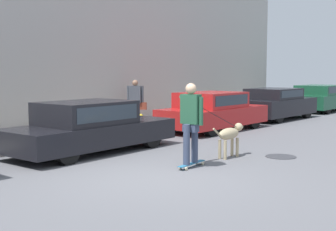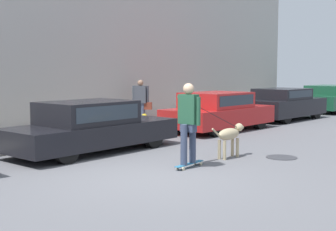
{
  "view_description": "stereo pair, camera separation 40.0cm",
  "coord_description": "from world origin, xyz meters",
  "px_view_note": "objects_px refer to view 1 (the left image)",
  "views": [
    {
      "loc": [
        -6.55,
        -5.68,
        2.0
      ],
      "look_at": [
        1.85,
        1.16,
        0.95
      ],
      "focal_mm": 50.0,
      "sensor_mm": 36.0,
      "label": 1
    },
    {
      "loc": [
        -6.29,
        -5.98,
        2.0
      ],
      "look_at": [
        1.85,
        1.16,
        0.95
      ],
      "focal_mm": 50.0,
      "sensor_mm": 36.0,
      "label": 2
    }
  ],
  "objects_px": {
    "parked_car_2": "(213,112)",
    "parked_car_4": "(320,98)",
    "dog": "(230,135)",
    "pedestrian_with_bag": "(136,101)",
    "fire_hydrant": "(140,125)",
    "parked_car_1": "(90,128)",
    "skateboarder": "(191,119)",
    "parked_car_3": "(275,104)"
  },
  "relations": [
    {
      "from": "skateboarder",
      "to": "pedestrian_with_bag",
      "type": "height_order",
      "value": "skateboarder"
    },
    {
      "from": "parked_car_4",
      "to": "dog",
      "type": "relative_size",
      "value": 3.41
    },
    {
      "from": "parked_car_1",
      "to": "pedestrian_with_bag",
      "type": "xyz_separation_m",
      "value": [
        3.8,
        2.03,
        0.38
      ]
    },
    {
      "from": "parked_car_1",
      "to": "pedestrian_with_bag",
      "type": "relative_size",
      "value": 2.87
    },
    {
      "from": "parked_car_4",
      "to": "pedestrian_with_bag",
      "type": "bearing_deg",
      "value": 169.76
    },
    {
      "from": "parked_car_2",
      "to": "parked_car_3",
      "type": "xyz_separation_m",
      "value": [
        4.55,
        0.0,
        0.0
      ]
    },
    {
      "from": "parked_car_2",
      "to": "pedestrian_with_bag",
      "type": "bearing_deg",
      "value": 129.0
    },
    {
      "from": "dog",
      "to": "skateboarder",
      "type": "distance_m",
      "value": 1.55
    },
    {
      "from": "parked_car_2",
      "to": "fire_hydrant",
      "type": "relative_size",
      "value": 5.9
    },
    {
      "from": "parked_car_2",
      "to": "parked_car_3",
      "type": "height_order",
      "value": "parked_car_2"
    },
    {
      "from": "dog",
      "to": "fire_hydrant",
      "type": "relative_size",
      "value": 1.68
    },
    {
      "from": "parked_car_4",
      "to": "fire_hydrant",
      "type": "distance_m",
      "value": 12.1
    },
    {
      "from": "parked_car_1",
      "to": "parked_car_2",
      "type": "height_order",
      "value": "parked_car_2"
    },
    {
      "from": "parked_car_3",
      "to": "dog",
      "type": "xyz_separation_m",
      "value": [
        -8.38,
        -3.01,
        -0.11
      ]
    },
    {
      "from": "parked_car_1",
      "to": "parked_car_4",
      "type": "distance_m",
      "value": 14.79
    },
    {
      "from": "skateboarder",
      "to": "parked_car_1",
      "type": "bearing_deg",
      "value": 87.19
    },
    {
      "from": "parked_car_3",
      "to": "fire_hydrant",
      "type": "xyz_separation_m",
      "value": [
        -7.22,
        0.84,
        -0.26
      ]
    },
    {
      "from": "parked_car_2",
      "to": "fire_hydrant",
      "type": "distance_m",
      "value": 2.8
    },
    {
      "from": "parked_car_3",
      "to": "skateboarder",
      "type": "bearing_deg",
      "value": -161.56
    },
    {
      "from": "pedestrian_with_bag",
      "to": "parked_car_4",
      "type": "bearing_deg",
      "value": 139.0
    },
    {
      "from": "dog",
      "to": "pedestrian_with_bag",
      "type": "distance_m",
      "value": 5.53
    },
    {
      "from": "parked_car_3",
      "to": "parked_car_4",
      "type": "xyz_separation_m",
      "value": [
        4.85,
        -0.0,
        0.02
      ]
    },
    {
      "from": "parked_car_1",
      "to": "parked_car_3",
      "type": "bearing_deg",
      "value": -0.81
    },
    {
      "from": "parked_car_1",
      "to": "skateboarder",
      "type": "xyz_separation_m",
      "value": [
        0.09,
        -2.99,
        0.4
      ]
    },
    {
      "from": "parked_car_1",
      "to": "dog",
      "type": "xyz_separation_m",
      "value": [
        1.56,
        -3.01,
        -0.07
      ]
    },
    {
      "from": "parked_car_4",
      "to": "skateboarder",
      "type": "height_order",
      "value": "skateboarder"
    },
    {
      "from": "parked_car_2",
      "to": "parked_car_4",
      "type": "bearing_deg",
      "value": 0.95
    },
    {
      "from": "skateboarder",
      "to": "dog",
      "type": "bearing_deg",
      "value": -5.34
    },
    {
      "from": "dog",
      "to": "parked_car_2",
      "type": "bearing_deg",
      "value": 39.43
    },
    {
      "from": "parked_car_2",
      "to": "dog",
      "type": "distance_m",
      "value": 4.87
    },
    {
      "from": "parked_car_4",
      "to": "parked_car_1",
      "type": "bearing_deg",
      "value": -179.77
    },
    {
      "from": "parked_car_2",
      "to": "dog",
      "type": "height_order",
      "value": "parked_car_2"
    },
    {
      "from": "parked_car_1",
      "to": "pedestrian_with_bag",
      "type": "bearing_deg",
      "value": 27.29
    },
    {
      "from": "fire_hydrant",
      "to": "pedestrian_with_bag",
      "type": "bearing_deg",
      "value": 47.94
    },
    {
      "from": "parked_car_1",
      "to": "parked_car_3",
      "type": "relative_size",
      "value": 1.1
    },
    {
      "from": "skateboarder",
      "to": "pedestrian_with_bag",
      "type": "relative_size",
      "value": 1.45
    },
    {
      "from": "parked_car_2",
      "to": "fire_hydrant",
      "type": "height_order",
      "value": "parked_car_2"
    },
    {
      "from": "pedestrian_with_bag",
      "to": "fire_hydrant",
      "type": "distance_m",
      "value": 1.72
    },
    {
      "from": "parked_car_4",
      "to": "parked_car_2",
      "type": "bearing_deg",
      "value": -179.78
    },
    {
      "from": "dog",
      "to": "skateboarder",
      "type": "xyz_separation_m",
      "value": [
        -1.47,
        0.02,
        0.47
      ]
    },
    {
      "from": "parked_car_3",
      "to": "dog",
      "type": "distance_m",
      "value": 8.91
    },
    {
      "from": "pedestrian_with_bag",
      "to": "fire_hydrant",
      "type": "relative_size",
      "value": 2.24
    }
  ]
}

